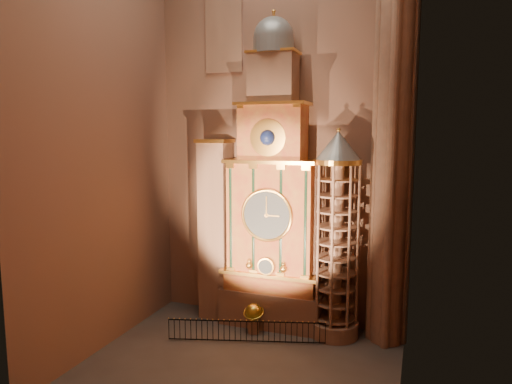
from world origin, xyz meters
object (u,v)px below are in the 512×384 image
at_px(stair_turret, 336,237).
at_px(portrait_tower, 216,229).
at_px(celestial_globe, 254,315).
at_px(iron_railing, 246,331).
at_px(astronomical_clock, 273,205).

bearing_deg(stair_turret, portrait_tower, 177.67).
bearing_deg(celestial_globe, stair_turret, 16.00).
height_order(celestial_globe, iron_railing, celestial_globe).
distance_m(stair_turret, iron_railing, 6.60).
xyz_separation_m(astronomical_clock, celestial_globe, (-0.57, -1.43, -5.72)).
height_order(stair_turret, iron_railing, stair_turret).
relative_size(stair_turret, iron_railing, 1.42).
relative_size(portrait_tower, iron_railing, 1.34).
bearing_deg(portrait_tower, stair_turret, -2.33).
relative_size(portrait_tower, celestial_globe, 6.40).
xyz_separation_m(celestial_globe, iron_railing, (0.06, -1.21, -0.36)).
height_order(portrait_tower, celestial_globe, portrait_tower).
distance_m(stair_turret, celestial_globe, 6.04).
height_order(astronomical_clock, stair_turret, astronomical_clock).
bearing_deg(portrait_tower, iron_railing, -42.64).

